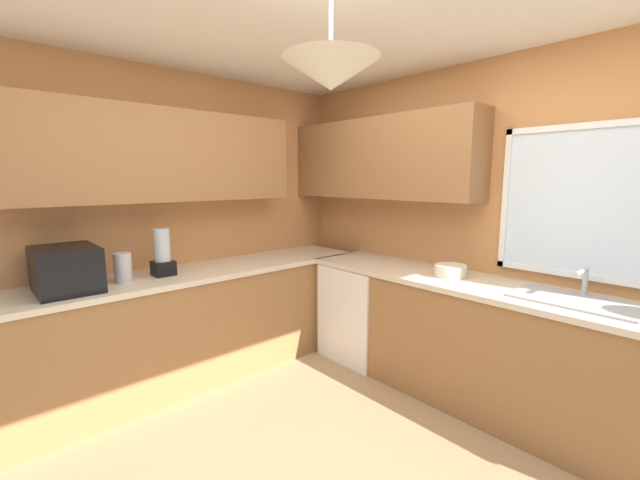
% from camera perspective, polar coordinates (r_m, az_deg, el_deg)
% --- Properties ---
extents(room_shell, '(4.05, 3.55, 2.57)m').
position_cam_1_polar(room_shell, '(2.83, -1.70, 12.32)').
color(room_shell, '#C6844C').
rests_on(room_shell, ground_plane).
extents(counter_run_left, '(0.65, 3.16, 0.90)m').
position_cam_1_polar(counter_run_left, '(3.47, -18.18, -11.51)').
color(counter_run_left, olive).
rests_on(counter_run_left, ground_plane).
extents(counter_run_back, '(3.14, 0.65, 0.90)m').
position_cam_1_polar(counter_run_back, '(3.15, 23.80, -13.99)').
color(counter_run_back, olive).
rests_on(counter_run_back, ground_plane).
extents(dishwasher, '(0.60, 0.60, 0.85)m').
position_cam_1_polar(dishwasher, '(3.74, 6.26, -10.01)').
color(dishwasher, white).
rests_on(dishwasher, ground_plane).
extents(microwave, '(0.48, 0.36, 0.29)m').
position_cam_1_polar(microwave, '(3.10, -32.53, -3.51)').
color(microwave, black).
rests_on(microwave, counter_run_left).
extents(kettle, '(0.12, 0.12, 0.21)m').
position_cam_1_polar(kettle, '(3.15, -26.33, -3.57)').
color(kettle, '#B7B7BC').
rests_on(kettle, counter_run_left).
extents(sink_assembly, '(0.67, 0.40, 0.19)m').
position_cam_1_polar(sink_assembly, '(2.87, 32.73, -7.19)').
color(sink_assembly, '#9EA0A5').
rests_on(sink_assembly, counter_run_back).
extents(bowl, '(0.23, 0.23, 0.09)m').
position_cam_1_polar(bowl, '(3.16, 18.12, -4.19)').
color(bowl, beige).
rests_on(bowl, counter_run_back).
extents(blender_appliance, '(0.15, 0.15, 0.36)m').
position_cam_1_polar(blender_appliance, '(3.25, -21.58, -1.92)').
color(blender_appliance, black).
rests_on(blender_appliance, counter_run_left).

